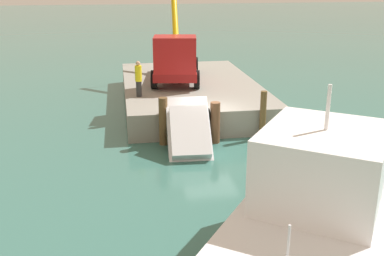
% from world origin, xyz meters
% --- Properties ---
extents(ground, '(200.00, 200.00, 0.00)m').
position_xyz_m(ground, '(0.00, 0.00, 0.00)').
color(ground, '#386B60').
extents(dock, '(12.56, 7.51, 1.29)m').
position_xyz_m(dock, '(-5.98, 0.00, 0.65)').
color(dock, gray).
rests_on(dock, ground).
extents(crane_truck, '(9.66, 3.33, 6.49)m').
position_xyz_m(crane_truck, '(-5.86, -0.83, 2.70)').
color(crane_truck, maroon).
rests_on(crane_truck, dock).
extents(dock_worker, '(0.34, 0.34, 1.81)m').
position_xyz_m(dock_worker, '(-3.07, -3.06, 2.22)').
color(dock_worker, '#2C2C2C').
rests_on(dock_worker, dock).
extents(salvaged_car, '(3.67, 2.21, 3.26)m').
position_xyz_m(salvaged_car, '(1.79, -1.22, 0.58)').
color(salvaged_car, silver).
rests_on(salvaged_car, ground).
extents(moored_yacht, '(11.12, 9.45, 6.30)m').
position_xyz_m(moored_yacht, '(7.63, 2.31, 0.49)').
color(moored_yacht, white).
rests_on(moored_yacht, ground).
extents(piling_near, '(0.39, 0.39, 2.13)m').
position_xyz_m(piling_near, '(0.58, -2.20, 1.07)').
color(piling_near, brown).
rests_on(piling_near, ground).
extents(piling_mid, '(0.44, 0.44, 1.86)m').
position_xyz_m(piling_mid, '(0.71, 0.09, 0.93)').
color(piling_mid, brown).
rests_on(piling_mid, ground).
extents(piling_far, '(0.29, 0.29, 2.24)m').
position_xyz_m(piling_far, '(0.55, 2.33, 1.12)').
color(piling_far, brown).
rests_on(piling_far, ground).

